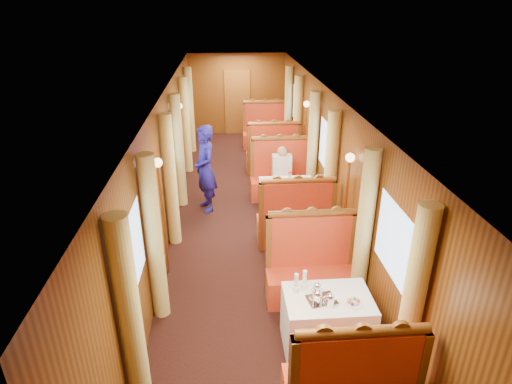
{
  "coord_description": "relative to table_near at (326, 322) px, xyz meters",
  "views": [
    {
      "loc": [
        -0.43,
        -7.56,
        4.02
      ],
      "look_at": [
        0.06,
        -1.04,
        1.05
      ],
      "focal_mm": 30.0,
      "sensor_mm": 36.0,
      "label": 1
    }
  ],
  "objects": [
    {
      "name": "curtain_left_near_b",
      "position": [
        -2.13,
        0.78,
        0.8
      ],
      "size": [
        0.22,
        0.22,
        2.35
      ],
      "primitive_type": "cylinder",
      "color": "#E0D072",
      "rests_on": "floor"
    },
    {
      "name": "window_right_far",
      "position": [
        0.74,
        7.0,
        1.07
      ],
      "size": [
        0.01,
        1.2,
        0.9
      ],
      "primitive_type": null,
      "rotation": [
        1.57,
        0.0,
        -1.57
      ],
      "color": "#8CADD8",
      "rests_on": "wall_right"
    },
    {
      "name": "sconce_left_fore",
      "position": [
        -2.15,
        1.75,
        1.01
      ],
      "size": [
        0.14,
        0.14,
        1.95
      ],
      "color": "#BF8C3F",
      "rests_on": "floor"
    },
    {
      "name": "banquette_far_fwd",
      "position": [
        0.0,
        5.99,
        0.05
      ],
      "size": [
        1.3,
        0.55,
        1.34
      ],
      "color": "#B11613",
      "rests_on": "floor"
    },
    {
      "name": "curtain_right_mid_a",
      "position": [
        0.63,
        2.72,
        0.8
      ],
      "size": [
        0.22,
        0.22,
        2.35
      ],
      "primitive_type": "cylinder",
      "color": "#E0D072",
      "rests_on": "floor"
    },
    {
      "name": "curtain_right_far_b",
      "position": [
        0.63,
        7.78,
        0.8
      ],
      "size": [
        0.22,
        0.22,
        2.35
      ],
      "primitive_type": "cylinder",
      "color": "#E0D072",
      "rests_on": "floor"
    },
    {
      "name": "curtain_right_mid_b",
      "position": [
        0.63,
        4.28,
        0.8
      ],
      "size": [
        0.22,
        0.22,
        2.35
      ],
      "primitive_type": "cylinder",
      "color": "#E0D072",
      "rests_on": "floor"
    },
    {
      "name": "steward",
      "position": [
        -1.59,
        3.99,
        0.52
      ],
      "size": [
        0.62,
        0.76,
        1.79
      ],
      "primitive_type": "imported",
      "rotation": [
        0.0,
        0.0,
        -1.22
      ],
      "color": "navy",
      "rests_on": "floor"
    },
    {
      "name": "wall_right",
      "position": [
        0.75,
        3.5,
        0.88
      ],
      "size": [
        0.01,
        12.0,
        2.5
      ],
      "primitive_type": null,
      "rotation": [
        1.57,
        0.0,
        -1.57
      ],
      "color": "brown",
      "rests_on": "floor"
    },
    {
      "name": "curtain_right_near_b",
      "position": [
        0.63,
        0.78,
        0.8
      ],
      "size": [
        0.22,
        0.22,
        2.35
      ],
      "primitive_type": "cylinder",
      "color": "#E0D072",
      "rests_on": "floor"
    },
    {
      "name": "wall_far",
      "position": [
        -0.75,
        9.5,
        0.88
      ],
      "size": [
        3.0,
        0.01,
        2.5
      ],
      "primitive_type": null,
      "rotation": [
        1.57,
        0.0,
        0.0
      ],
      "color": "brown",
      "rests_on": "floor"
    },
    {
      "name": "cup_inboard",
      "position": [
        -0.38,
        0.13,
        0.48
      ],
      "size": [
        0.08,
        0.08,
        0.26
      ],
      "rotation": [
        0.0,
        0.0,
        -0.31
      ],
      "color": "white",
      "rests_on": "table_near"
    },
    {
      "name": "window_left_far",
      "position": [
        -2.24,
        7.0,
        1.07
      ],
      "size": [
        0.01,
        1.2,
        0.9
      ],
      "primitive_type": null,
      "rotation": [
        1.57,
        0.0,
        1.57
      ],
      "color": "#8CADD8",
      "rests_on": "wall_left"
    },
    {
      "name": "window_left_mid",
      "position": [
        -2.24,
        3.5,
        1.07
      ],
      "size": [
        0.01,
        1.2,
        0.9
      ],
      "primitive_type": null,
      "rotation": [
        1.57,
        0.0,
        1.57
      ],
      "color": "#8CADD8",
      "rests_on": "wall_left"
    },
    {
      "name": "tea_tray",
      "position": [
        -0.1,
        -0.05,
        0.38
      ],
      "size": [
        0.38,
        0.32,
        0.01
      ],
      "primitive_type": "cube",
      "rotation": [
        0.0,
        0.0,
        0.2
      ],
      "color": "silver",
      "rests_on": "table_near"
    },
    {
      "name": "curtain_left_far_b",
      "position": [
        -2.13,
        7.78,
        0.8
      ],
      "size": [
        0.22,
        0.22,
        2.35
      ],
      "primitive_type": "cylinder",
      "color": "#E0D072",
      "rests_on": "floor"
    },
    {
      "name": "sconce_left_aft",
      "position": [
        -2.15,
        5.25,
        1.01
      ],
      "size": [
        0.14,
        0.14,
        1.95
      ],
      "color": "#BF8C3F",
      "rests_on": "floor"
    },
    {
      "name": "window_right_near",
      "position": [
        0.74,
        0.0,
        1.07
      ],
      "size": [
        0.01,
        1.2,
        0.9
      ],
      "primitive_type": null,
      "rotation": [
        1.57,
        0.0,
        -1.57
      ],
      "color": "#8CADD8",
      "rests_on": "wall_right"
    },
    {
      "name": "banquette_far_aft",
      "position": [
        0.0,
        8.01,
        0.05
      ],
      "size": [
        1.3,
        0.55,
        1.34
      ],
      "color": "#B11613",
      "rests_on": "floor"
    },
    {
      "name": "rose_vase_far",
      "position": [
        -0.0,
        7.01,
        0.55
      ],
      "size": [
        0.06,
        0.06,
        0.36
      ],
      "rotation": [
        0.0,
        0.0,
        0.38
      ],
      "color": "silver",
      "rests_on": "table_far"
    },
    {
      "name": "table_near",
      "position": [
        0.0,
        0.0,
        0.0
      ],
      "size": [
        1.05,
        0.72,
        0.75
      ],
      "primitive_type": "cube",
      "color": "white",
      "rests_on": "floor"
    },
    {
      "name": "curtain_left_mid_a",
      "position": [
        -2.13,
        2.72,
        0.8
      ],
      "size": [
        0.22,
        0.22,
        2.35
      ],
      "primitive_type": "cylinder",
      "color": "#E0D072",
      "rests_on": "floor"
    },
    {
      "name": "table_far",
      "position": [
        0.0,
        7.0,
        0.0
      ],
      "size": [
        1.05,
        0.72,
        0.75
      ],
      "primitive_type": "cube",
      "color": "white",
      "rests_on": "floor"
    },
    {
      "name": "sconce_right_aft",
      "position": [
        0.65,
        5.25,
        1.01
      ],
      "size": [
        0.14,
        0.14,
        1.95
      ],
      "color": "#BF8C3F",
      "rests_on": "floor"
    },
    {
      "name": "curtain_left_near_a",
      "position": [
        -2.13,
        -0.78,
        0.8
      ],
      "size": [
        0.22,
        0.22,
        2.35
      ],
      "primitive_type": "cylinder",
      "color": "#E0D072",
      "rests_on": "floor"
    },
    {
      "name": "teapot_back",
      "position": [
        -0.13,
        0.07,
        0.44
      ],
      "size": [
        0.17,
        0.15,
        0.12
      ],
      "primitive_type": null,
      "rotation": [
        0.0,
        0.0,
        0.24
      ],
      "color": "silver",
      "rests_on": "tea_tray"
    },
    {
      "name": "banquette_mid_fwd",
      "position": [
        0.0,
        2.49,
        0.05
      ],
      "size": [
        1.3,
        0.55,
        1.34
      ],
      "color": "#B11613",
      "rests_on": "floor"
    },
    {
      "name": "ceiling",
      "position": [
        -0.75,
        3.5,
        2.12
      ],
      "size": [
        3.0,
        12.0,
        0.01
      ],
      "primitive_type": null,
      "rotation": [
        3.14,
        0.0,
        0.0
      ],
      "color": "silver",
      "rests_on": "wall_left"
    },
    {
      "name": "fruit_plate",
      "position": [
        0.26,
        -0.13,
        0.39
      ],
      "size": [
        0.22,
        0.22,
        0.05
      ],
      "rotation": [
        0.0,
        0.0,
        -0.39
      ],
      "color": "white",
      "rests_on": "table_near"
    },
    {
      "name": "sconce_right_fore",
      "position": [
        0.65,
        1.75,
        1.01
      ],
      "size": [
        0.14,
        0.14,
        1.95
      ],
      "color": "#BF8C3F",
      "rests_on": "floor"
    },
    {
      "name": "floor",
      "position": [
        -0.75,
        3.5,
        -0.38
      ],
      "size": [
        3.0,
        12.0,
        0.01
      ],
      "primitive_type": null,
      "color": "black",
      "rests_on": "ground"
    },
    {
      "name": "curtain_left_mid_b",
      "position": [
        -2.13,
        4.28,
        0.8
      ],
      "size": [
        0.22,
        0.22,
        2.35
      ],
      "primitive_type": "cylinder",
      "color": "#E0D072",
      "rests_on": "floor"
    },
    {
      "name": "curtain_right_near_a",
      "position": [
        0.63,
        -0.78,
        0.8
      ],
      "size": [
        0.22,
        0.22,
        2.35
      ],
      "primitive_type": "cylinder",
      "color": "#E0D072",
      "rests_on": "floor"
    },
    {
      "name": "doorway_far",
      "position": [
        -0.75,
        9.47,
        0.62
      ],
      "size": [
        0.8,
        0.04,
        2.0
      ],
      "primitive_type": "cube",
      "color": "brown",
      "rests_on": "floor"
    },
    {
      "name": "teapot_left",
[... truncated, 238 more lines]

